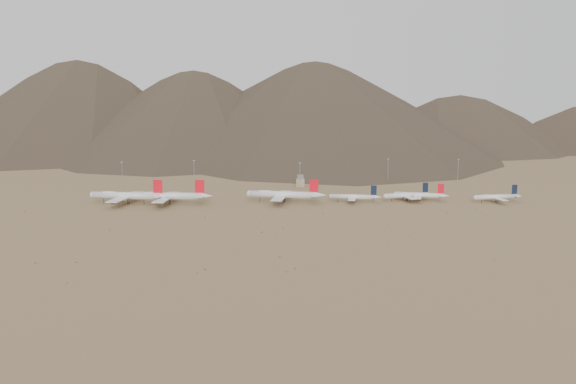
{
  "coord_description": "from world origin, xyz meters",
  "views": [
    {
      "loc": [
        -7.09,
        -434.49,
        83.06
      ],
      "look_at": [
        13.74,
        30.0,
        9.05
      ],
      "focal_mm": 35.0,
      "sensor_mm": 36.0,
      "label": 1
    }
  ],
  "objects_px": {
    "widebody_centre": "(168,196)",
    "control_tower": "(300,181)",
    "widebody_east": "(283,195)",
    "narrowbody_b": "(408,195)",
    "narrowbody_a": "(355,197)",
    "widebody_west": "(127,196)"
  },
  "relations": [
    {
      "from": "narrowbody_a",
      "to": "control_tower",
      "type": "xyz_separation_m",
      "value": [
        -39.88,
        91.43,
        0.56
      ]
    },
    {
      "from": "widebody_centre",
      "to": "control_tower",
      "type": "distance_m",
      "value": 149.08
    },
    {
      "from": "narrowbody_b",
      "to": "widebody_centre",
      "type": "bearing_deg",
      "value": 170.87
    },
    {
      "from": "widebody_centre",
      "to": "narrowbody_b",
      "type": "distance_m",
      "value": 202.04
    },
    {
      "from": "widebody_west",
      "to": "widebody_east",
      "type": "xyz_separation_m",
      "value": [
        129.31,
        1.18,
        -0.24
      ]
    },
    {
      "from": "narrowbody_a",
      "to": "narrowbody_b",
      "type": "bearing_deg",
      "value": 17.58
    },
    {
      "from": "control_tower",
      "to": "widebody_east",
      "type": "bearing_deg",
      "value": -102.65
    },
    {
      "from": "widebody_west",
      "to": "narrowbody_a",
      "type": "xyz_separation_m",
      "value": [
        189.49,
        0.21,
        -2.46
      ]
    },
    {
      "from": "narrowbody_b",
      "to": "control_tower",
      "type": "xyz_separation_m",
      "value": [
        -86.44,
        86.4,
        0.4
      ]
    },
    {
      "from": "widebody_centre",
      "to": "control_tower",
      "type": "bearing_deg",
      "value": 45.01
    },
    {
      "from": "widebody_west",
      "to": "widebody_east",
      "type": "bearing_deg",
      "value": 11.09
    },
    {
      "from": "widebody_east",
      "to": "control_tower",
      "type": "xyz_separation_m",
      "value": [
        20.31,
        90.46,
        -1.66
      ]
    },
    {
      "from": "widebody_centre",
      "to": "narrowbody_a",
      "type": "height_order",
      "value": "widebody_centre"
    },
    {
      "from": "widebody_east",
      "to": "control_tower",
      "type": "height_order",
      "value": "widebody_east"
    },
    {
      "from": "widebody_west",
      "to": "narrowbody_a",
      "type": "bearing_deg",
      "value": 10.63
    },
    {
      "from": "narrowbody_a",
      "to": "widebody_east",
      "type": "bearing_deg",
      "value": -169.52
    },
    {
      "from": "widebody_east",
      "to": "narrowbody_b",
      "type": "distance_m",
      "value": 106.84
    },
    {
      "from": "widebody_east",
      "to": "narrowbody_a",
      "type": "height_order",
      "value": "widebody_east"
    },
    {
      "from": "widebody_east",
      "to": "narrowbody_a",
      "type": "relative_size",
      "value": 1.53
    },
    {
      "from": "widebody_east",
      "to": "narrowbody_a",
      "type": "xyz_separation_m",
      "value": [
        60.18,
        -0.97,
        -2.22
      ]
    },
    {
      "from": "widebody_east",
      "to": "narrowbody_b",
      "type": "bearing_deg",
      "value": 13.96
    },
    {
      "from": "widebody_centre",
      "to": "narrowbody_a",
      "type": "distance_m",
      "value": 155.36
    }
  ]
}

